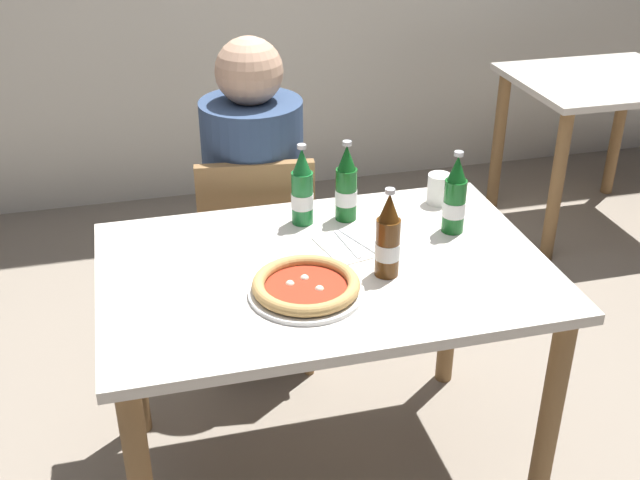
# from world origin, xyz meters

# --- Properties ---
(ground_plane) EXTENTS (8.00, 8.00, 0.00)m
(ground_plane) POSITION_xyz_m (0.00, 0.00, 0.00)
(ground_plane) COLOR gray
(dining_table_main) EXTENTS (1.20, 0.80, 0.75)m
(dining_table_main) POSITION_xyz_m (0.00, 0.00, 0.64)
(dining_table_main) COLOR silver
(dining_table_main) RESTS_ON ground_plane
(chair_behind_table) EXTENTS (0.45, 0.45, 0.85)m
(chair_behind_table) POSITION_xyz_m (-0.08, 0.61, 0.48)
(chair_behind_table) COLOR olive
(chair_behind_table) RESTS_ON ground_plane
(diner_seated) EXTENTS (0.34, 0.34, 1.21)m
(diner_seated) POSITION_xyz_m (-0.08, 0.66, 0.58)
(diner_seated) COLOR #2D3342
(diner_seated) RESTS_ON ground_plane
(dining_table_background) EXTENTS (0.80, 0.70, 0.75)m
(dining_table_background) POSITION_xyz_m (1.67, 1.33, 0.59)
(dining_table_background) COLOR silver
(dining_table_background) RESTS_ON ground_plane
(pizza_margherita_near) EXTENTS (0.29, 0.29, 0.04)m
(pizza_margherita_near) POSITION_xyz_m (-0.08, -0.13, 0.77)
(pizza_margherita_near) COLOR white
(pizza_margherita_near) RESTS_ON dining_table_main
(beer_bottle_left) EXTENTS (0.07, 0.07, 0.25)m
(beer_bottle_left) POSITION_xyz_m (0.41, 0.10, 0.85)
(beer_bottle_left) COLOR #14591E
(beer_bottle_left) RESTS_ON dining_table_main
(beer_bottle_center) EXTENTS (0.07, 0.07, 0.25)m
(beer_bottle_center) POSITION_xyz_m (0.15, -0.09, 0.85)
(beer_bottle_center) COLOR #512D0F
(beer_bottle_center) RESTS_ON dining_table_main
(beer_bottle_right) EXTENTS (0.07, 0.07, 0.25)m
(beer_bottle_right) POSITION_xyz_m (0.13, 0.25, 0.85)
(beer_bottle_right) COLOR #14591E
(beer_bottle_right) RESTS_ON dining_table_main
(beer_bottle_extra) EXTENTS (0.07, 0.07, 0.25)m
(beer_bottle_extra) POSITION_xyz_m (0.00, 0.26, 0.85)
(beer_bottle_extra) COLOR #196B2D
(beer_bottle_extra) RESTS_ON dining_table_main
(napkin_with_cutlery) EXTENTS (0.22, 0.22, 0.01)m
(napkin_with_cutlery) POSITION_xyz_m (0.11, 0.09, 0.75)
(napkin_with_cutlery) COLOR white
(napkin_with_cutlery) RESTS_ON dining_table_main
(paper_cup) EXTENTS (0.07, 0.07, 0.09)m
(paper_cup) POSITION_xyz_m (0.44, 0.28, 0.80)
(paper_cup) COLOR white
(paper_cup) RESTS_ON dining_table_main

